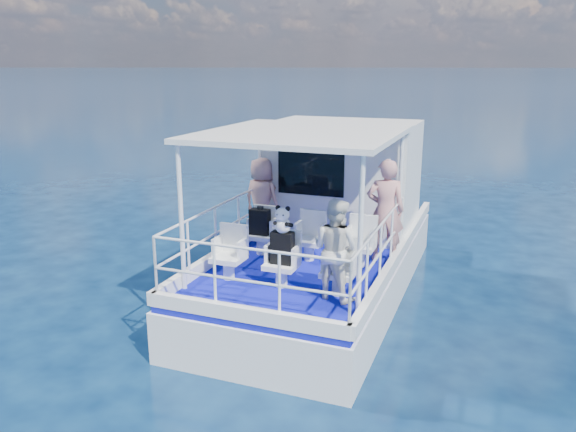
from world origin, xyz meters
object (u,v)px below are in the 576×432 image
object	(u,v)px
passenger_stbd_aft	(335,249)
backpack_center	(282,248)
passenger_port_fwd	(262,199)
panda	(283,219)

from	to	relation	value
passenger_stbd_aft	backpack_center	xyz separation A→B (m)	(-0.85, 0.10, -0.12)
passenger_port_fwd	panda	world-z (taller)	passenger_port_fwd
passenger_stbd_aft	passenger_port_fwd	bearing A→B (deg)	-29.99
passenger_stbd_aft	backpack_center	distance (m)	0.87
backpack_center	panda	size ratio (longest dim) A/B	1.22
passenger_stbd_aft	backpack_center	world-z (taller)	passenger_stbd_aft
passenger_port_fwd	backpack_center	world-z (taller)	passenger_port_fwd
passenger_port_fwd	passenger_stbd_aft	world-z (taller)	passenger_port_fwd
backpack_center	passenger_port_fwd	bearing A→B (deg)	120.70
passenger_port_fwd	panda	bearing A→B (deg)	133.02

